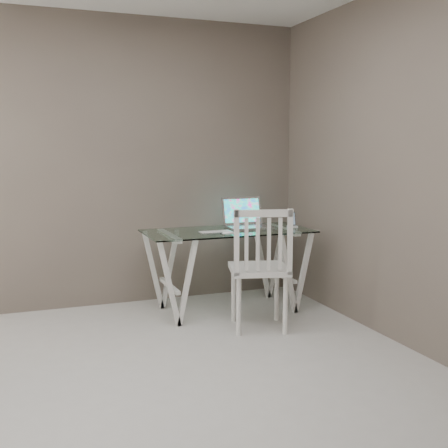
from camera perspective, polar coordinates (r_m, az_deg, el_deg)
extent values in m
plane|color=#B0ADA8|center=(3.46, -6.87, -17.81)|extent=(4.50, 4.50, 0.00)
cube|color=#61564C|center=(5.34, -12.97, 6.08)|extent=(4.00, 0.02, 2.70)
cube|color=#61564C|center=(4.08, 21.28, 5.27)|extent=(0.02, 4.50, 2.70)
cube|color=silver|center=(5.07, 0.38, -0.72)|extent=(1.50, 0.70, 0.01)
cube|color=silver|center=(4.98, -5.56, -5.35)|extent=(0.24, 0.62, 0.72)
cube|color=silver|center=(5.36, 5.89, -4.39)|extent=(0.24, 0.62, 0.72)
cube|color=silver|center=(4.64, 3.55, -4.59)|extent=(0.57, 0.57, 0.04)
cylinder|color=silver|center=(4.50, 1.50, -8.40)|extent=(0.04, 0.04, 0.48)
cylinder|color=silver|center=(4.56, 6.26, -8.23)|extent=(0.04, 0.04, 0.48)
cylinder|color=silver|center=(4.86, 0.97, -7.16)|extent=(0.04, 0.04, 0.48)
cylinder|color=silver|center=(4.91, 5.37, -7.02)|extent=(0.04, 0.04, 0.48)
cube|color=silver|center=(4.38, 4.02, -1.87)|extent=(0.46, 0.16, 0.52)
cube|color=#BCBCC1|center=(5.22, 2.53, -0.32)|extent=(0.39, 0.27, 0.02)
cube|color=#19D899|center=(5.36, 1.82, 1.37)|extent=(0.39, 0.08, 0.26)
cube|color=silver|center=(4.95, -0.90, -0.82)|extent=(0.30, 0.13, 0.01)
ellipsoid|color=white|center=(4.80, 0.42, -0.92)|extent=(0.11, 0.06, 0.03)
cube|color=white|center=(5.29, 6.96, -0.26)|extent=(0.08, 0.08, 0.02)
cube|color=black|center=(5.29, 6.92, 0.53)|extent=(0.06, 0.03, 0.13)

